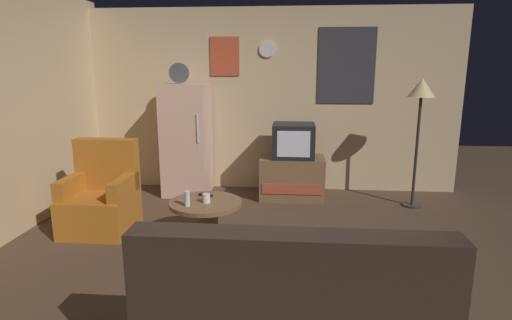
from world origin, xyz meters
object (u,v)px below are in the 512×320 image
coffee_table (206,222)px  mug_ceramic_white (206,198)px  fridge (187,139)px  armchair (101,199)px  remote_control (206,195)px  standing_lamp (421,98)px  tv_stand (292,178)px  crt_tv (294,141)px  wine_glass (187,199)px  couch (291,316)px

coffee_table → mug_ceramic_white: 0.26m
fridge → armchair: 1.57m
remote_control → fridge: bearing=134.1°
standing_lamp → remote_control: standing_lamp is taller
tv_stand → crt_tv: bearing=-4.9°
wine_glass → coffee_table: bearing=46.2°
remote_control → tv_stand: bearing=80.2°
crt_tv → wine_glass: (-1.01, -1.67, -0.28)m
standing_lamp → mug_ceramic_white: standing_lamp is taller
crt_tv → armchair: bearing=-148.0°
coffee_table → armchair: armchair is taller
fridge → coffee_table: fridge is taller
standing_lamp → couch: standing_lamp is taller
tv_stand → armchair: bearing=-147.8°
standing_lamp → fridge: bearing=173.9°
remote_control → armchair: size_ratio=0.16×
standing_lamp → couch: (-1.52, -3.02, -1.05)m
tv_stand → coffee_table: tv_stand is taller
fridge → wine_glass: fridge is taller
fridge → crt_tv: fridge is taller
couch → tv_stand: bearing=90.1°
tv_stand → standing_lamp: 1.88m
fridge → remote_control: 1.59m
tv_stand → armchair: armchair is taller
standing_lamp → wine_glass: 3.04m
fridge → remote_control: size_ratio=11.80×
mug_ceramic_white → remote_control: 0.22m
fridge → wine_glass: 1.85m
armchair → remote_control: bearing=-3.3°
standing_lamp → wine_glass: size_ratio=10.60×
crt_tv → coffee_table: bearing=-119.6°
tv_stand → wine_glass: bearing=-120.9°
coffee_table → armchair: size_ratio=0.75×
crt_tv → standing_lamp: (1.51, -0.20, 0.58)m
fridge → remote_control: bearing=-69.4°
crt_tv → standing_lamp: 1.63m
standing_lamp → coffee_table: standing_lamp is taller
crt_tv → coffee_table: 1.84m
tv_stand → remote_control: 1.62m
tv_stand → armchair: 2.41m
coffee_table → mug_ceramic_white: mug_ceramic_white is taller
remote_control → armchair: (-1.15, 0.07, -0.10)m
fridge → standing_lamp: size_ratio=1.11×
armchair → fridge: bearing=66.7°
wine_glass → armchair: bearing=159.5°
crt_tv → remote_control: crt_tv is taller
crt_tv → standing_lamp: size_ratio=0.34×
fridge → crt_tv: size_ratio=3.28×
wine_glass → standing_lamp: bearing=30.2°
coffee_table → wine_glass: 0.36m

